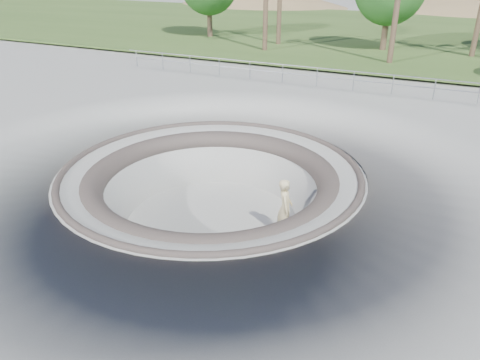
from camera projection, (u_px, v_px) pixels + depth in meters
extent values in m
plane|color=#9F9E99|center=(211.00, 171.00, 15.88)|extent=(180.00, 180.00, 0.00)
torus|color=#9F9E99|center=(213.00, 221.00, 16.74)|extent=(14.00, 14.00, 4.00)
cylinder|color=#9F9E99|center=(212.00, 220.00, 16.72)|extent=(6.60, 6.60, 0.10)
torus|color=#463D38|center=(211.00, 171.00, 15.89)|extent=(10.24, 10.24, 0.24)
torus|color=#463D38|center=(211.00, 182.00, 16.07)|extent=(8.91, 8.91, 0.81)
cube|color=#355120|center=(387.00, 32.00, 43.48)|extent=(180.00, 36.00, 0.12)
ellipsoid|color=brown|center=(258.00, 50.00, 72.00)|extent=(50.40, 36.00, 23.40)
ellipsoid|color=brown|center=(470.00, 72.00, 65.03)|extent=(61.60, 44.00, 28.60)
cylinder|color=gray|center=(318.00, 68.00, 25.15)|extent=(25.00, 0.05, 0.05)
cylinder|color=gray|center=(317.00, 76.00, 25.34)|extent=(25.00, 0.05, 0.05)
cube|color=olive|center=(284.00, 234.00, 15.65)|extent=(0.80, 0.33, 0.02)
cylinder|color=#B5B6BA|center=(284.00, 235.00, 15.66)|extent=(0.06, 0.16, 0.03)
cylinder|color=#B5B6BA|center=(284.00, 235.00, 15.66)|extent=(0.06, 0.16, 0.03)
cylinder|color=silver|center=(284.00, 235.00, 15.67)|extent=(0.06, 0.04, 0.06)
cylinder|color=silver|center=(284.00, 235.00, 15.67)|extent=(0.06, 0.04, 0.06)
cylinder|color=silver|center=(284.00, 235.00, 15.67)|extent=(0.06, 0.04, 0.06)
cylinder|color=silver|center=(284.00, 235.00, 15.67)|extent=(0.06, 0.04, 0.06)
imported|color=#D3BF88|center=(285.00, 208.00, 15.22)|extent=(0.71, 0.85, 2.00)
cylinder|color=brown|center=(209.00, 11.00, 40.10)|extent=(0.44, 0.44, 4.39)
cylinder|color=brown|center=(386.00, 21.00, 34.18)|extent=(0.44, 0.44, 4.33)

